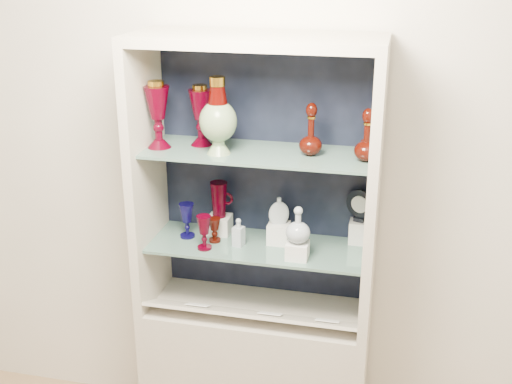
% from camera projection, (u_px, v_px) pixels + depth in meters
% --- Properties ---
extents(wall_back, '(3.50, 0.02, 2.80)m').
position_uv_depth(wall_back, '(267.00, 153.00, 2.82)').
color(wall_back, beige).
rests_on(wall_back, ground).
extents(cabinet_base, '(1.00, 0.40, 0.75)m').
position_uv_depth(cabinet_base, '(256.00, 377.00, 2.99)').
color(cabinet_base, beige).
rests_on(cabinet_base, ground).
extents(cabinet_back_panel, '(0.98, 0.02, 1.15)m').
position_uv_depth(cabinet_back_panel, '(266.00, 172.00, 2.82)').
color(cabinet_back_panel, black).
rests_on(cabinet_back_panel, cabinet_base).
extents(cabinet_side_left, '(0.04, 0.40, 1.15)m').
position_uv_depth(cabinet_side_left, '(147.00, 178.00, 2.75)').
color(cabinet_side_left, beige).
rests_on(cabinet_side_left, cabinet_base).
extents(cabinet_side_right, '(0.04, 0.40, 1.15)m').
position_uv_depth(cabinet_side_right, '(373.00, 196.00, 2.55)').
color(cabinet_side_right, beige).
rests_on(cabinet_side_right, cabinet_base).
extents(cabinet_top_cap, '(1.00, 0.40, 0.04)m').
position_uv_depth(cabinet_top_cap, '(256.00, 40.00, 2.44)').
color(cabinet_top_cap, beige).
rests_on(cabinet_top_cap, cabinet_side_left).
extents(shelf_lower, '(0.92, 0.34, 0.01)m').
position_uv_depth(shelf_lower, '(257.00, 246.00, 2.77)').
color(shelf_lower, slate).
rests_on(shelf_lower, cabinet_side_left).
extents(shelf_upper, '(0.92, 0.34, 0.01)m').
position_uv_depth(shelf_upper, '(257.00, 153.00, 2.62)').
color(shelf_upper, slate).
rests_on(shelf_upper, cabinet_side_left).
extents(label_ledge, '(0.92, 0.17, 0.09)m').
position_uv_depth(label_ledge, '(250.00, 314.00, 2.74)').
color(label_ledge, beige).
rests_on(label_ledge, cabinet_base).
extents(label_card_0, '(0.10, 0.06, 0.03)m').
position_uv_depth(label_card_0, '(198.00, 305.00, 2.79)').
color(label_card_0, white).
rests_on(label_card_0, label_ledge).
extents(label_card_1, '(0.10, 0.06, 0.03)m').
position_uv_depth(label_card_1, '(328.00, 321.00, 2.67)').
color(label_card_1, white).
rests_on(label_card_1, label_ledge).
extents(label_card_2, '(0.10, 0.06, 0.03)m').
position_uv_depth(label_card_2, '(270.00, 314.00, 2.72)').
color(label_card_2, white).
rests_on(label_card_2, label_ledge).
extents(pedestal_lamp_left, '(0.13, 0.13, 0.25)m').
position_uv_depth(pedestal_lamp_left, '(201.00, 115.00, 2.66)').
color(pedestal_lamp_left, '#470010').
rests_on(pedestal_lamp_left, shelf_upper).
extents(pedestal_lamp_right, '(0.12, 0.12, 0.28)m').
position_uv_depth(pedestal_lamp_right, '(158.00, 115.00, 2.62)').
color(pedestal_lamp_right, '#470010').
rests_on(pedestal_lamp_right, shelf_upper).
extents(enamel_urn, '(0.16, 0.16, 0.31)m').
position_uv_depth(enamel_urn, '(218.00, 116.00, 2.54)').
color(enamel_urn, '#0E4728').
rests_on(enamel_urn, shelf_upper).
extents(ruby_decanter_a, '(0.12, 0.12, 0.24)m').
position_uv_depth(ruby_decanter_a, '(311.00, 126.00, 2.53)').
color(ruby_decanter_a, '#3A0C05').
rests_on(ruby_decanter_a, shelf_upper).
extents(ruby_decanter_b, '(0.12, 0.12, 0.22)m').
position_uv_depth(ruby_decanter_b, '(367.00, 133.00, 2.46)').
color(ruby_decanter_b, '#3A0C05').
rests_on(ruby_decanter_b, shelf_upper).
extents(lidded_bowl, '(0.09, 0.09, 0.08)m').
position_uv_depth(lidded_bowl, '(368.00, 145.00, 2.57)').
color(lidded_bowl, '#3A0C05').
rests_on(lidded_bowl, shelf_upper).
extents(cobalt_goblet, '(0.07, 0.07, 0.16)m').
position_uv_depth(cobalt_goblet, '(187.00, 220.00, 2.81)').
color(cobalt_goblet, '#0B073C').
rests_on(cobalt_goblet, shelf_lower).
extents(ruby_goblet_tall, '(0.08, 0.08, 0.15)m').
position_uv_depth(ruby_goblet_tall, '(204.00, 232.00, 2.70)').
color(ruby_goblet_tall, '#470010').
rests_on(ruby_goblet_tall, shelf_lower).
extents(ruby_goblet_small, '(0.07, 0.07, 0.11)m').
position_uv_depth(ruby_goblet_small, '(215.00, 230.00, 2.78)').
color(ruby_goblet_small, '#3A0C05').
rests_on(ruby_goblet_small, shelf_lower).
extents(riser_ruby_pitcher, '(0.10, 0.10, 0.08)m').
position_uv_depth(riser_ruby_pitcher, '(220.00, 224.00, 2.87)').
color(riser_ruby_pitcher, silver).
rests_on(riser_ruby_pitcher, shelf_lower).
extents(ruby_pitcher, '(0.13, 0.08, 0.16)m').
position_uv_depth(ruby_pitcher, '(219.00, 199.00, 2.82)').
color(ruby_pitcher, '#470010').
rests_on(ruby_pitcher, riser_ruby_pitcher).
extents(clear_square_bottle, '(0.05, 0.05, 0.13)m').
position_uv_depth(clear_square_bottle, '(239.00, 232.00, 2.73)').
color(clear_square_bottle, '#98A4AF').
rests_on(clear_square_bottle, shelf_lower).
extents(riser_flat_flask, '(0.09, 0.09, 0.09)m').
position_uv_depth(riser_flat_flask, '(279.00, 233.00, 2.77)').
color(riser_flat_flask, silver).
rests_on(riser_flat_flask, shelf_lower).
extents(flat_flask, '(0.09, 0.06, 0.12)m').
position_uv_depth(flat_flask, '(279.00, 210.00, 2.73)').
color(flat_flask, silver).
rests_on(flat_flask, riser_flat_flask).
extents(riser_clear_round_decanter, '(0.09, 0.09, 0.07)m').
position_uv_depth(riser_clear_round_decanter, '(297.00, 250.00, 2.63)').
color(riser_clear_round_decanter, silver).
rests_on(riser_clear_round_decanter, shelf_lower).
extents(clear_round_decanter, '(0.10, 0.10, 0.15)m').
position_uv_depth(clear_round_decanter, '(298.00, 226.00, 2.59)').
color(clear_round_decanter, '#98A4AF').
rests_on(clear_round_decanter, riser_clear_round_decanter).
extents(riser_cameo_medallion, '(0.08, 0.08, 0.10)m').
position_uv_depth(riser_cameo_medallion, '(359.00, 232.00, 2.77)').
color(riser_cameo_medallion, silver).
rests_on(riser_cameo_medallion, shelf_lower).
extents(cameo_medallion, '(0.13, 0.08, 0.15)m').
position_uv_depth(cameo_medallion, '(360.00, 205.00, 2.72)').
color(cameo_medallion, black).
rests_on(cameo_medallion, riser_cameo_medallion).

